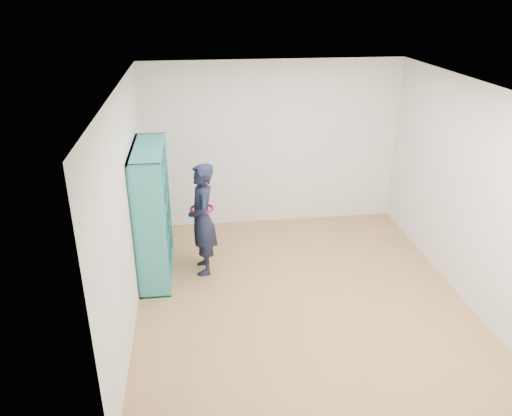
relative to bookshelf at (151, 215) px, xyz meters
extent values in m
plane|color=#9A7746|center=(1.83, -0.81, -0.85)|extent=(4.50, 4.50, 0.00)
plane|color=white|center=(1.83, -0.81, 1.75)|extent=(4.50, 4.50, 0.00)
cube|color=silver|center=(-0.17, -0.81, 0.45)|extent=(0.02, 4.50, 2.60)
cube|color=silver|center=(3.83, -0.81, 0.45)|extent=(0.02, 4.50, 2.60)
cube|color=silver|center=(1.83, 1.44, 0.45)|extent=(4.00, 0.02, 2.60)
cube|color=silver|center=(1.83, -3.06, 0.45)|extent=(4.00, 0.02, 2.60)
cube|color=teal|center=(0.03, -0.63, 0.03)|extent=(0.39, 0.03, 1.76)
cube|color=teal|center=(0.03, 0.66, 0.03)|extent=(0.39, 0.03, 1.76)
cube|color=teal|center=(0.03, 0.01, -0.84)|extent=(0.39, 1.32, 0.03)
cube|color=teal|center=(0.03, 0.01, 0.89)|extent=(0.39, 1.32, 0.03)
cube|color=teal|center=(-0.15, 0.01, 0.03)|extent=(0.03, 1.32, 1.76)
cube|color=teal|center=(0.03, -0.20, 0.03)|extent=(0.36, 0.03, 1.71)
cube|color=teal|center=(0.03, 0.22, 0.03)|extent=(0.36, 0.03, 1.71)
cube|color=teal|center=(0.03, 0.01, -0.40)|extent=(0.36, 1.27, 0.03)
cube|color=teal|center=(0.03, 0.01, 0.03)|extent=(0.36, 1.27, 0.03)
cube|color=teal|center=(0.03, 0.01, 0.45)|extent=(0.36, 1.27, 0.03)
cube|color=beige|center=(0.05, -0.42, -0.78)|extent=(0.24, 0.15, 0.06)
cube|color=black|center=(0.06, -0.47, -0.24)|extent=(0.20, 0.18, 0.28)
cube|color=maroon|center=(0.06, -0.47, 0.20)|extent=(0.20, 0.18, 0.32)
cube|color=silver|center=(0.05, -0.42, 0.50)|extent=(0.24, 0.15, 0.06)
cube|color=navy|center=(0.06, -0.05, -0.66)|extent=(0.20, 0.18, 0.30)
cube|color=brown|center=(0.06, -0.05, -0.23)|extent=(0.20, 0.18, 0.31)
cube|color=#BFB28C|center=(0.05, 0.01, 0.07)|extent=(0.24, 0.15, 0.06)
cube|color=#26594C|center=(0.06, -0.05, 0.60)|extent=(0.20, 0.18, 0.26)
cube|color=beige|center=(0.06, 0.37, -0.69)|extent=(0.20, 0.18, 0.24)
cube|color=black|center=(0.05, 0.43, -0.34)|extent=(0.24, 0.15, 0.09)
cube|color=maroon|center=(0.06, 0.37, 0.18)|extent=(0.20, 0.18, 0.28)
cube|color=silver|center=(0.06, 0.37, 0.58)|extent=(0.20, 0.18, 0.22)
imported|color=black|center=(0.66, -0.03, -0.09)|extent=(0.40, 0.58, 1.53)
torus|color=#970B4B|center=(0.66, -0.03, 0.06)|extent=(0.34, 0.34, 0.04)
cube|color=silver|center=(0.52, 0.03, 0.01)|extent=(0.04, 0.10, 0.13)
cube|color=black|center=(0.52, 0.03, 0.01)|extent=(0.04, 0.10, 0.13)
camera|label=1|loc=(0.61, -6.00, 2.69)|focal=35.00mm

